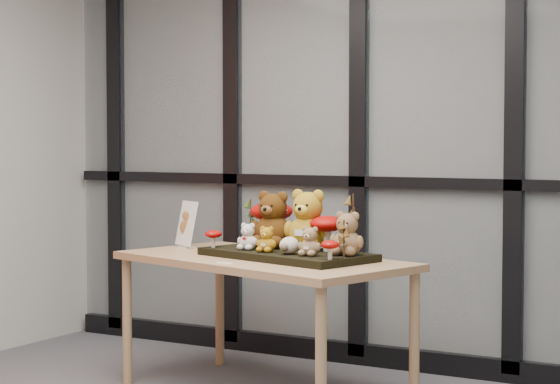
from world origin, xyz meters
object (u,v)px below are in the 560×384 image
Objects in this scene: display_table at (263,271)px; bear_tan_back at (347,231)px; mushroom_front_left at (213,238)px; bear_brown_medium at (273,216)px; mushroom_back_left at (272,221)px; bear_small_yellow at (267,238)px; plush_cream_hedgehog at (289,245)px; mushroom_back_right at (327,232)px; mushroom_front_right at (330,249)px; diorama_tray at (287,255)px; bear_white_bow at (248,235)px; bear_pooh_yellow at (308,217)px; bear_beige_small at (310,240)px; sign_holder at (186,227)px.

bear_tan_back is (0.47, -0.00, 0.22)m from display_table.
mushroom_front_left is at bearing -159.49° from display_table.
bear_brown_medium is 1.38× the size of bear_tan_back.
mushroom_front_left is at bearing -125.72° from mushroom_back_left.
mushroom_back_left is (-0.16, 0.32, 0.05)m from bear_small_yellow.
plush_cream_hedgehog is 0.48× the size of mushroom_back_right.
mushroom_front_right is at bearing -37.64° from mushroom_back_left.
display_table is 0.15m from diorama_tray.
bear_tan_back reaches higher than display_table.
bear_white_bow is at bearing 178.44° from bear_small_yellow.
plush_cream_hedgehog is 0.96× the size of mushroom_front_left.
mushroom_back_right is (0.32, -0.03, -0.06)m from bear_brown_medium.
bear_tan_back is at bearing 11.49° from diorama_tray.
mushroom_back_left is at bearing 160.72° from mushroom_back_right.
mushroom_front_left is at bearing -147.46° from bear_pooh_yellow.
bear_brown_medium reaches higher than plush_cream_hedgehog.
bear_pooh_yellow is 3.43× the size of mushroom_front_right.
mushroom_front_right is at bearing -6.52° from display_table.
mushroom_back_right reaches higher than plush_cream_hedgehog.
mushroom_front_right is (0.49, -0.32, -0.11)m from bear_brown_medium.
bear_beige_small is at bearing 4.14° from bear_white_bow.
mushroom_front_right is at bearing -72.99° from bear_tan_back.
mushroom_front_left reaches higher than display_table.
bear_pooh_yellow is at bearing 135.91° from bear_beige_small.
mushroom_back_right is (0.24, 0.18, 0.03)m from bear_small_yellow.
mushroom_back_left reaches higher than mushroom_back_right.
bear_small_yellow reaches higher than mushroom_front_left.
mushroom_front_left is (-0.59, -0.13, -0.05)m from mushroom_back_right.
sign_holder reaches higher than bear_white_bow.
mushroom_front_left is at bearing -167.50° from bear_white_bow.
bear_pooh_yellow reaches higher than sign_holder.
sign_holder is (-0.80, 0.29, 0.03)m from plush_cream_hedgehog.
bear_white_bow is at bearing -91.06° from bear_brown_medium.
bear_beige_small is (0.39, -0.08, 0.00)m from bear_white_bow.
bear_beige_small is at bearing 7.17° from bear_small_yellow.
bear_pooh_yellow is at bearing 73.61° from bear_small_yellow.
plush_cream_hedgehog is at bearing -10.33° from display_table.
mushroom_back_right is (-0.02, 0.22, 0.02)m from bear_beige_small.
bear_beige_small is 0.55m from mushroom_back_left.
bear_small_yellow is 0.72× the size of mushroom_back_right.
bear_tan_back is 0.18m from bear_beige_small.
mushroom_back_left is at bearing 150.26° from diorama_tray.
bear_tan_back is 1.64× the size of bear_small_yellow.
sign_holder is at bearing -176.99° from diorama_tray.
mushroom_back_right is (0.40, -0.14, -0.03)m from mushroom_back_left.
diorama_tray is (0.12, 0.02, 0.09)m from display_table.
sign_holder reaches higher than display_table.
plush_cream_hedgehog reaches higher than diorama_tray.
sign_holder is at bearing 176.03° from plush_cream_hedgehog.
bear_white_bow is 0.28m from plush_cream_hedgehog.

